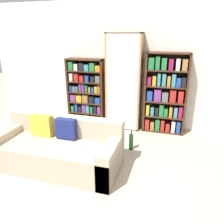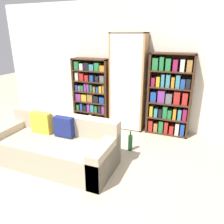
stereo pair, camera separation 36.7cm
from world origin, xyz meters
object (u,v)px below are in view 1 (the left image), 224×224
Objects in this scene: display_cabinet at (124,83)px; bookshelf_right at (165,95)px; couch at (58,149)px; bookshelf_left at (87,93)px; wine_bottle at (131,142)px.

bookshelf_right is at bearing 0.99° from display_cabinet.
bookshelf_left reaches higher than couch.
bookshelf_left is 0.73× the size of display_cabinet.
display_cabinet is 1.37m from wine_bottle.
couch is at bearing -141.43° from wine_bottle.
display_cabinet is (0.64, 1.82, 0.73)m from couch.
couch is 1.90m from bookshelf_left.
bookshelf_left is 3.97× the size of wine_bottle.
wine_bottle is (1.27, -1.02, -0.58)m from bookshelf_left.
wine_bottle is (-0.51, -1.02, -0.66)m from bookshelf_right.
display_cabinet is 5.41× the size of wine_bottle.
bookshelf_left is at bearing 97.55° from couch.
couch is 1.32× the size of bookshelf_left.
display_cabinet is 0.91m from bookshelf_right.
bookshelf_right is 4.43× the size of wine_bottle.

